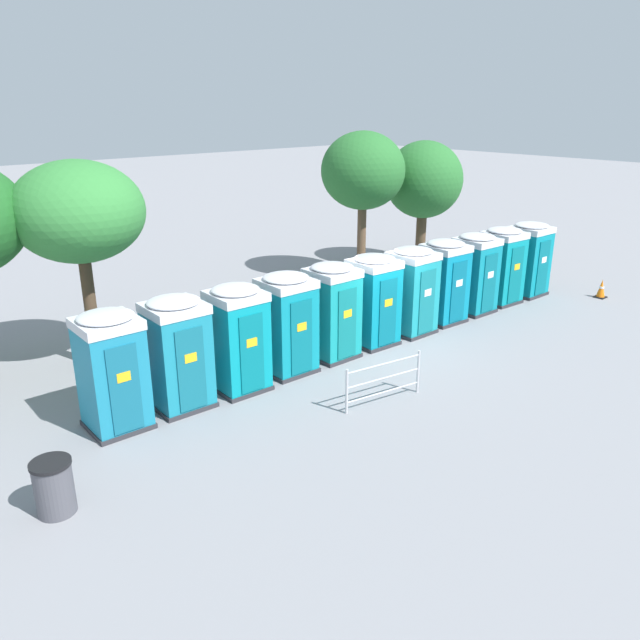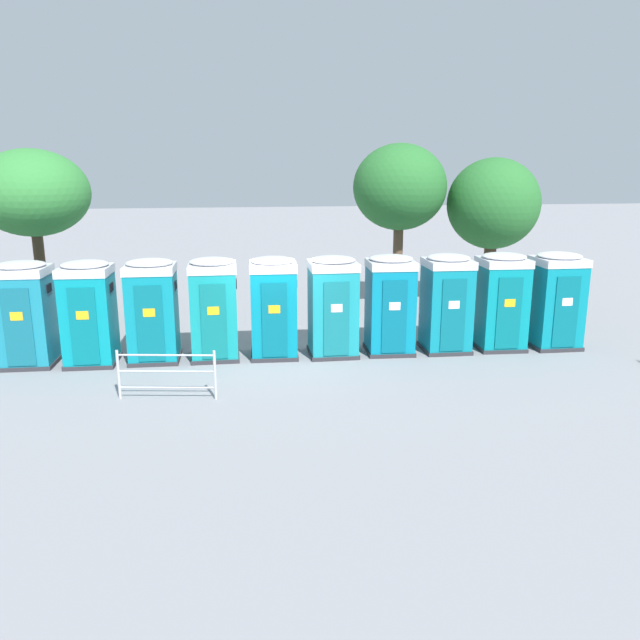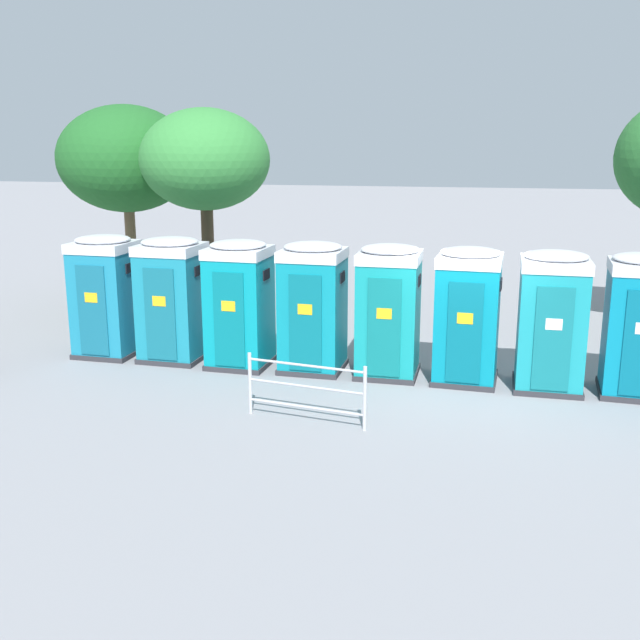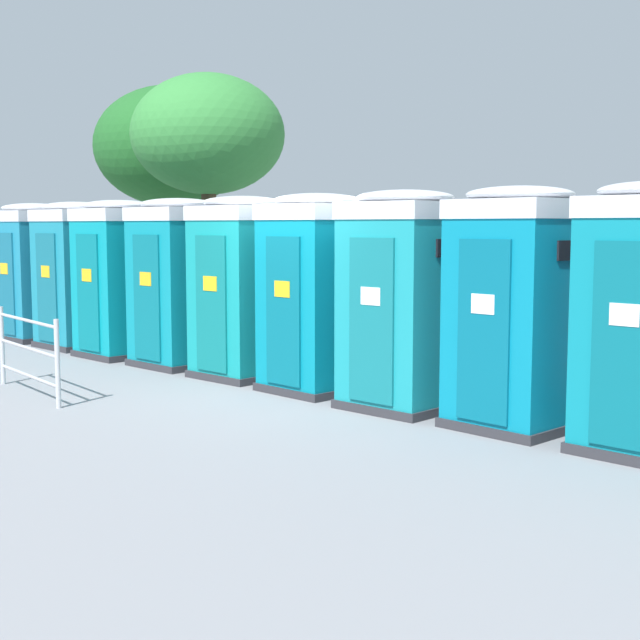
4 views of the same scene
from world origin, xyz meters
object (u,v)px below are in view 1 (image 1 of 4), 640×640
at_px(portapotty_0, 112,371).
at_px(portapotty_2, 238,338).
at_px(portapotty_4, 332,311).
at_px(traffic_cone, 601,289).
at_px(portapotty_7, 444,281).
at_px(portapotty_9, 502,265).
at_px(portapotty_10, 528,259).
at_px(street_tree_1, 363,172).
at_px(street_tree_3, 78,213).
at_px(street_tree_0, 424,180).
at_px(portapotty_3, 287,323).
at_px(portapotty_8, 475,273).
at_px(portapotty_5, 373,300).
at_px(portapotty_6, 412,290).
at_px(trash_can, 54,487).
at_px(event_barrier, 384,379).

relative_size(portapotty_0, portapotty_2, 1.00).
xyz_separation_m(portapotty_4, traffic_cone, (10.51, -2.33, -0.97)).
relative_size(portapotty_7, traffic_cone, 3.97).
relative_size(portapotty_9, portapotty_10, 1.00).
height_order(portapotty_0, street_tree_1, street_tree_1).
relative_size(portapotty_0, portapotty_9, 1.00).
bearing_deg(street_tree_3, street_tree_0, 4.86).
height_order(portapotty_2, portapotty_3, same).
relative_size(portapotty_8, portapotty_9, 1.00).
distance_m(portapotty_2, portapotty_5, 4.46).
relative_size(portapotty_6, portapotty_7, 1.00).
bearing_deg(portapotty_2, street_tree_3, 119.10).
relative_size(portapotty_3, street_tree_3, 0.49).
xyz_separation_m(portapotty_5, portapotty_9, (5.94, -0.19, -0.00)).
bearing_deg(traffic_cone, portapotty_3, 168.88).
relative_size(portapotty_6, trash_can, 2.65).
xyz_separation_m(portapotty_6, portapotty_9, (4.46, -0.08, 0.00)).
bearing_deg(portapotty_4, event_barrier, -109.13).
relative_size(portapotty_0, portapotty_7, 1.00).
bearing_deg(portapotty_10, portapotty_4, 177.71).
xyz_separation_m(portapotty_5, event_barrier, (-2.45, -2.71, -0.72)).
height_order(portapotty_3, portapotty_6, same).
bearing_deg(portapotty_2, street_tree_0, 21.29).
bearing_deg(trash_can, portapotty_2, 20.89).
bearing_deg(event_barrier, traffic_cone, 2.22).
relative_size(portapotty_6, street_tree_1, 0.47).
xyz_separation_m(portapotty_8, traffic_cone, (4.57, -2.08, -0.97)).
bearing_deg(portapotty_7, trash_can, -172.03).
bearing_deg(event_barrier, portapotty_10, 13.75).
bearing_deg(portapotty_10, portapotty_7, 177.68).
distance_m(portapotty_7, portapotty_9, 2.97).
height_order(portapotty_6, portapotty_7, same).
bearing_deg(street_tree_3, portapotty_6, -25.21).
xyz_separation_m(portapotty_10, event_barrier, (-9.88, -2.42, -0.72)).
height_order(portapotty_8, traffic_cone, portapotty_8).
height_order(portapotty_3, portapotty_9, same).
bearing_deg(event_barrier, portapotty_7, 25.61).
bearing_deg(portapotty_2, street_tree_1, 28.99).
relative_size(street_tree_0, traffic_cone, 7.81).
xyz_separation_m(portapotty_5, street_tree_1, (4.62, 5.09, 2.72)).
xyz_separation_m(portapotty_2, portapotty_9, (10.41, -0.25, -0.00)).
xyz_separation_m(portapotty_7, portapotty_10, (4.46, -0.18, -0.00)).
xyz_separation_m(street_tree_1, trash_can, (-14.06, -6.93, -3.52)).
bearing_deg(street_tree_3, traffic_cone, -20.82).
bearing_deg(street_tree_3, event_barrier, -57.71).
distance_m(portapotty_10, street_tree_1, 6.65).
distance_m(portapotty_4, portapotty_7, 4.46).
distance_m(portapotty_10, street_tree_3, 14.66).
bearing_deg(trash_can, portapotty_9, 6.13).
distance_m(portapotty_8, street_tree_3, 11.85).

